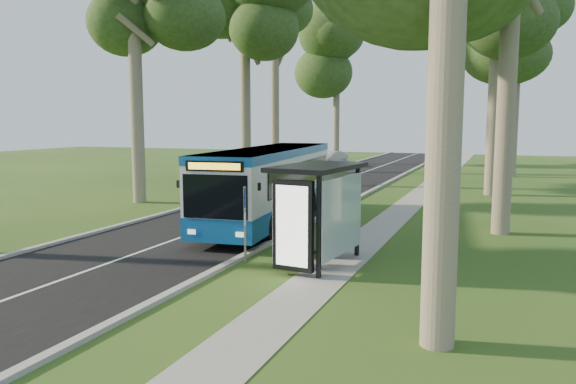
% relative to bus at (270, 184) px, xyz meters
% --- Properties ---
extents(ground, '(120.00, 120.00, 0.00)m').
position_rel_bus_xyz_m(ground, '(1.66, -4.97, -1.64)').
color(ground, '#264A17').
rests_on(ground, ground).
extents(road, '(7.00, 100.00, 0.02)m').
position_rel_bus_xyz_m(road, '(-1.84, 5.03, -1.63)').
color(road, black).
rests_on(road, ground).
extents(kerb_east, '(0.25, 100.00, 0.12)m').
position_rel_bus_xyz_m(kerb_east, '(1.66, 5.03, -1.58)').
color(kerb_east, '#9E9B93').
rests_on(kerb_east, ground).
extents(kerb_west, '(0.25, 100.00, 0.12)m').
position_rel_bus_xyz_m(kerb_west, '(-5.34, 5.03, -1.58)').
color(kerb_west, '#9E9B93').
rests_on(kerb_west, ground).
extents(centre_line, '(0.12, 100.00, 0.00)m').
position_rel_bus_xyz_m(centre_line, '(-1.84, 5.03, -1.61)').
color(centre_line, white).
rests_on(centre_line, road).
extents(footpath, '(1.50, 100.00, 0.02)m').
position_rel_bus_xyz_m(footpath, '(4.66, 5.03, -1.63)').
color(footpath, gray).
rests_on(footpath, ground).
extents(bus, '(3.66, 12.11, 3.16)m').
position_rel_bus_xyz_m(bus, '(0.00, 0.00, 0.00)').
color(bus, white).
rests_on(bus, ground).
extents(bus_stop_sign, '(0.17, 0.32, 2.34)m').
position_rel_bus_xyz_m(bus_stop_sign, '(1.95, -6.54, -0.17)').
color(bus_stop_sign, gray).
rests_on(bus_stop_sign, ground).
extents(bus_shelter, '(2.28, 3.69, 3.01)m').
position_rel_bus_xyz_m(bus_shelter, '(4.20, -6.36, 0.50)').
color(bus_shelter, black).
rests_on(bus_shelter, ground).
extents(litter_bin, '(0.52, 0.52, 0.91)m').
position_rel_bus_xyz_m(litter_bin, '(2.25, 0.37, -1.18)').
color(litter_bin, black).
rests_on(litter_bin, ground).
extents(car_white, '(3.59, 5.42, 1.72)m').
position_rel_bus_xyz_m(car_white, '(-6.81, 19.73, -0.78)').
color(car_white, white).
rests_on(car_white, ground).
extents(car_silver, '(2.62, 4.74, 1.48)m').
position_rel_bus_xyz_m(car_silver, '(-6.32, 29.17, -0.90)').
color(car_silver, '#A1A3A9').
rests_on(car_silver, ground).
extents(tree_west_c, '(5.20, 5.20, 15.70)m').
position_rel_bus_xyz_m(tree_west_c, '(-7.34, 13.03, 9.99)').
color(tree_west_c, '#7A6B56').
rests_on(tree_west_c, ground).
extents(tree_west_d, '(5.20, 5.20, 16.66)m').
position_rel_bus_xyz_m(tree_west_d, '(-9.34, 23.03, 10.69)').
color(tree_west_d, '#7A6B56').
rests_on(tree_west_d, ground).
extents(tree_west_e, '(5.20, 5.20, 13.71)m').
position_rel_bus_xyz_m(tree_west_e, '(-6.84, 33.03, 8.53)').
color(tree_west_e, '#7A6B56').
rests_on(tree_west_e, ground).
extents(tree_east_d, '(5.20, 5.20, 15.61)m').
position_rel_bus_xyz_m(tree_east_d, '(9.66, 25.03, 9.93)').
color(tree_east_d, '#7A6B56').
rests_on(tree_east_d, ground).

